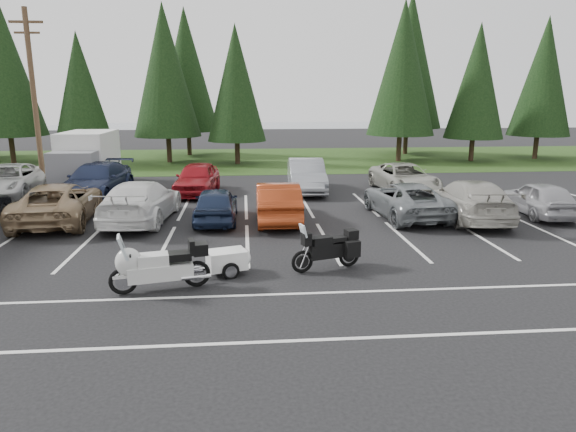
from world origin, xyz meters
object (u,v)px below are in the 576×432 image
Objects in this scene: car_near_6 at (405,200)px; touring_motorcycle at (160,262)px; car_far_1 at (97,181)px; cargo_trailer at (227,262)px; car_far_3 at (306,176)px; car_far_4 at (404,178)px; car_near_8 at (540,198)px; car_near_5 at (278,202)px; car_far_2 at (197,178)px; car_near_2 at (58,203)px; car_near_4 at (216,204)px; car_far_0 at (8,181)px; utility_pole at (34,98)px; car_near_3 at (141,201)px; adventure_motorcycle at (326,246)px; box_truck at (84,161)px; car_near_7 at (470,200)px.

car_near_6 is 1.85× the size of touring_motorcycle.
car_far_1 reaches higher than cargo_trailer.
car_far_3 is 4.99m from car_far_4.
car_far_4 is (-3.91, 5.62, 0.01)m from car_near_8.
car_far_2 reaches higher than car_near_5.
car_near_2 is 6.08m from car_near_4.
car_near_2 is 16.15m from car_far_4.
car_near_6 is at bearing 25.06° from cargo_trailer.
car_far_2 is at bearing 173.22° from car_far_4.
car_far_0 reaches higher than cargo_trailer.
utility_pole is at bearing 173.16° from car_far_2.
car_near_3 is 2.38× the size of adventure_motorcycle.
box_truck is 16.72m from touring_motorcycle.
car_far_2 is (-11.26, 6.38, -0.01)m from car_near_7.
car_near_3 is 1.08× the size of car_near_6.
utility_pole reaches higher than car_far_3.
car_far_4 is at bearing 6.39° from car_far_1.
car_near_3 is 3.69× the size of cargo_trailer.
car_near_2 is at bearing -125.42° from car_far_2.
utility_pole is at bearing 115.89° from adventure_motorcycle.
car_far_3 reaches higher than car_near_2.
car_far_3 is (7.20, 5.75, 0.02)m from car_near_3.
car_far_4 is (12.16, 5.23, -0.09)m from car_near_3.
car_near_2 is at bearing -148.99° from car_far_3.
car_far_0 reaches higher than car_near_8.
car_far_1 is (-13.54, 5.19, 0.11)m from car_near_6.
car_near_7 is 12.98m from touring_motorcycle.
car_far_3 reaches higher than touring_motorcycle.
car_near_2 reaches higher than car_far_0.
car_far_2 reaches higher than car_near_4.
utility_pole is at bearing -17.89° from car_near_7.
car_near_3 is 1.32× the size of car_near_8.
car_near_7 is at bearing 18.99° from touring_motorcycle.
car_far_2 is (4.84, 5.52, 0.01)m from car_near_2.
car_near_3 is 5.88m from car_far_1.
car_far_4 reaches higher than car_near_8.
box_truck is 1.00× the size of car_near_2.
car_near_7 is at bearing -178.28° from car_near_3.
car_near_2 is 13.67m from car_near_6.
touring_motorcycle is (-8.64, -7.37, 0.06)m from car_near_6.
cargo_trailer is 0.64× the size of adventure_motorcycle.
car_far_1 is (-8.34, 5.44, 0.05)m from car_near_5.
car_near_7 is at bearing 178.01° from car_near_4.
car_near_7 reaches higher than cargo_trailer.
car_near_6 is 10.55m from car_far_2.
cargo_trailer is at bearing 130.51° from car_near_2.
car_near_7 is (16.10, -0.85, 0.01)m from car_near_2.
car_near_3 reaches higher than car_far_0.
car_far_1 is at bearing 98.84° from touring_motorcycle.
touring_motorcycle is (5.03, -7.63, -0.01)m from car_near_2.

